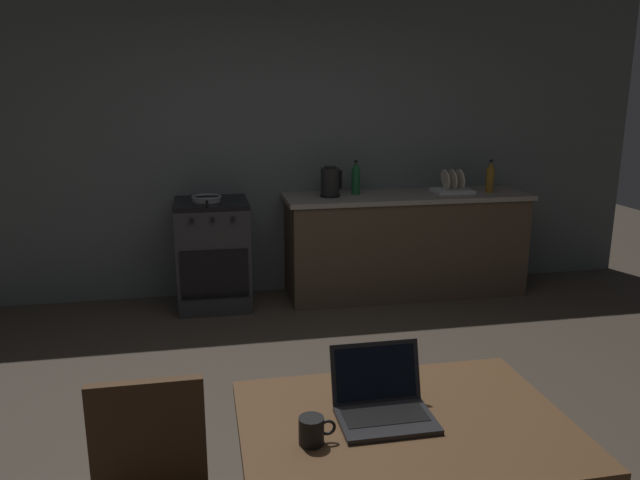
{
  "coord_description": "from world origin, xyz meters",
  "views": [
    {
      "loc": [
        -0.59,
        -2.71,
        1.8
      ],
      "look_at": [
        0.1,
        0.81,
        0.92
      ],
      "focal_mm": 34.3,
      "sensor_mm": 36.0,
      "label": 1
    }
  ],
  "objects_px": {
    "dining_table": "(404,442)",
    "bottle_b": "(356,178)",
    "frying_pan": "(207,198)",
    "coffee_mug": "(312,430)",
    "stove_oven": "(213,254)",
    "dish_rack": "(452,187)",
    "laptop": "(383,404)",
    "electric_kettle": "(330,182)",
    "bottle": "(490,177)"
  },
  "relations": [
    {
      "from": "frying_pan",
      "to": "dish_rack",
      "type": "relative_size",
      "value": 1.23
    },
    {
      "from": "laptop",
      "to": "coffee_mug",
      "type": "bearing_deg",
      "value": -166.83
    },
    {
      "from": "electric_kettle",
      "to": "dining_table",
      "type": "bearing_deg",
      "value": -97.7
    },
    {
      "from": "dining_table",
      "to": "bottle_b",
      "type": "bearing_deg",
      "value": 78.44
    },
    {
      "from": "laptop",
      "to": "coffee_mug",
      "type": "relative_size",
      "value": 2.67
    },
    {
      "from": "laptop",
      "to": "frying_pan",
      "type": "height_order",
      "value": "frying_pan"
    },
    {
      "from": "dish_rack",
      "to": "laptop",
      "type": "bearing_deg",
      "value": -116.54
    },
    {
      "from": "dining_table",
      "to": "bottle",
      "type": "relative_size",
      "value": 3.82
    },
    {
      "from": "stove_oven",
      "to": "dish_rack",
      "type": "bearing_deg",
      "value": 0.07
    },
    {
      "from": "stove_oven",
      "to": "coffee_mug",
      "type": "xyz_separation_m",
      "value": [
        0.23,
        -3.37,
        0.31
      ]
    },
    {
      "from": "frying_pan",
      "to": "dish_rack",
      "type": "xyz_separation_m",
      "value": [
        2.16,
        0.03,
        0.02
      ]
    },
    {
      "from": "bottle",
      "to": "stove_oven",
      "type": "bearing_deg",
      "value": 178.89
    },
    {
      "from": "dining_table",
      "to": "electric_kettle",
      "type": "relative_size",
      "value": 4.23
    },
    {
      "from": "bottle_b",
      "to": "laptop",
      "type": "bearing_deg",
      "value": -102.78
    },
    {
      "from": "dining_table",
      "to": "bottle_b",
      "type": "xyz_separation_m",
      "value": [
        0.69,
        3.38,
        0.41
      ]
    },
    {
      "from": "stove_oven",
      "to": "electric_kettle",
      "type": "xyz_separation_m",
      "value": [
        1.01,
        0.0,
        0.58
      ]
    },
    {
      "from": "stove_oven",
      "to": "dining_table",
      "type": "relative_size",
      "value": 0.82
    },
    {
      "from": "coffee_mug",
      "to": "dish_rack",
      "type": "xyz_separation_m",
      "value": [
        1.89,
        3.37,
        0.19
      ]
    },
    {
      "from": "dish_rack",
      "to": "bottle_b",
      "type": "distance_m",
      "value": 0.88
    },
    {
      "from": "dining_table",
      "to": "dish_rack",
      "type": "xyz_separation_m",
      "value": [
        1.56,
        3.3,
        0.32
      ]
    },
    {
      "from": "dish_rack",
      "to": "coffee_mug",
      "type": "bearing_deg",
      "value": -119.3
    },
    {
      "from": "frying_pan",
      "to": "bottle_b",
      "type": "distance_m",
      "value": 1.3
    },
    {
      "from": "laptop",
      "to": "frying_pan",
      "type": "bearing_deg",
      "value": 88.94
    },
    {
      "from": "dish_rack",
      "to": "bottle_b",
      "type": "relative_size",
      "value": 1.15
    },
    {
      "from": "laptop",
      "to": "bottle_b",
      "type": "relative_size",
      "value": 1.08
    },
    {
      "from": "electric_kettle",
      "to": "bottle_b",
      "type": "relative_size",
      "value": 0.88
    },
    {
      "from": "coffee_mug",
      "to": "laptop",
      "type": "bearing_deg",
      "value": 23.6
    },
    {
      "from": "frying_pan",
      "to": "dining_table",
      "type": "bearing_deg",
      "value": -79.67
    },
    {
      "from": "bottle_b",
      "to": "coffee_mug",
      "type": "bearing_deg",
      "value": -106.51
    },
    {
      "from": "stove_oven",
      "to": "coffee_mug",
      "type": "height_order",
      "value": "stove_oven"
    },
    {
      "from": "laptop",
      "to": "bottle",
      "type": "bearing_deg",
      "value": 48.16
    },
    {
      "from": "bottle",
      "to": "frying_pan",
      "type": "xyz_separation_m",
      "value": [
        -2.49,
        0.02,
        -0.11
      ]
    },
    {
      "from": "stove_oven",
      "to": "electric_kettle",
      "type": "distance_m",
      "value": 1.16
    },
    {
      "from": "coffee_mug",
      "to": "bottle_b",
      "type": "relative_size",
      "value": 0.4
    },
    {
      "from": "electric_kettle",
      "to": "dish_rack",
      "type": "distance_m",
      "value": 1.12
    },
    {
      "from": "stove_oven",
      "to": "laptop",
      "type": "relative_size",
      "value": 2.84
    },
    {
      "from": "frying_pan",
      "to": "coffee_mug",
      "type": "distance_m",
      "value": 3.36
    },
    {
      "from": "laptop",
      "to": "electric_kettle",
      "type": "bearing_deg",
      "value": 70.65
    },
    {
      "from": "laptop",
      "to": "frying_pan",
      "type": "relative_size",
      "value": 0.76
    },
    {
      "from": "dining_table",
      "to": "laptop",
      "type": "distance_m",
      "value": 0.15
    },
    {
      "from": "coffee_mug",
      "to": "frying_pan",
      "type": "bearing_deg",
      "value": 94.56
    },
    {
      "from": "electric_kettle",
      "to": "bottle_b",
      "type": "bearing_deg",
      "value": 18.03
    },
    {
      "from": "dining_table",
      "to": "dish_rack",
      "type": "height_order",
      "value": "dish_rack"
    },
    {
      "from": "dining_table",
      "to": "bottle_b",
      "type": "height_order",
      "value": "bottle_b"
    },
    {
      "from": "dining_table",
      "to": "stove_oven",
      "type": "bearing_deg",
      "value": 99.67
    },
    {
      "from": "electric_kettle",
      "to": "coffee_mug",
      "type": "relative_size",
      "value": 2.19
    },
    {
      "from": "dining_table",
      "to": "laptop",
      "type": "bearing_deg",
      "value": 143.01
    },
    {
      "from": "electric_kettle",
      "to": "dish_rack",
      "type": "height_order",
      "value": "electric_kettle"
    },
    {
      "from": "dining_table",
      "to": "bottle",
      "type": "height_order",
      "value": "bottle"
    },
    {
      "from": "frying_pan",
      "to": "bottle_b",
      "type": "xyz_separation_m",
      "value": [
        1.29,
        0.11,
        0.12
      ]
    }
  ]
}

